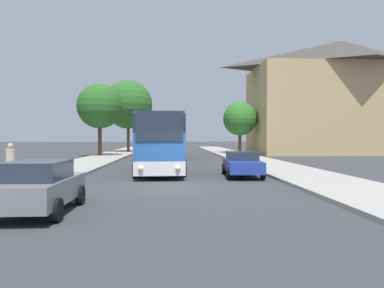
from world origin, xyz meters
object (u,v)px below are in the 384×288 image
object	(u,v)px
parked_car_left_curb	(39,186)
pedestrian_walking_back	(11,164)
bus_front	(160,142)
tree_left_far	(100,106)
bus_middle	(167,140)
tree_left_near	(128,105)
parked_car_right_near	(242,163)
tree_right_near	(240,119)

from	to	relation	value
parked_car_left_curb	pedestrian_walking_back	bearing A→B (deg)	119.50
bus_front	tree_left_far	world-z (taller)	tree_left_far
pedestrian_walking_back	tree_left_far	size ratio (longest dim) A/B	0.23
bus_middle	tree_left_far	size ratio (longest dim) A/B	1.50
parked_car_left_curb	tree_left_near	xyz separation A→B (m)	(-2.20, 39.85, 5.70)
bus_middle	parked_car_right_near	size ratio (longest dim) A/B	2.54
bus_middle	tree_left_near	xyz separation A→B (m)	(-5.40, 12.16, 4.63)
bus_middle	pedestrian_walking_back	xyz separation A→B (m)	(-6.14, -22.57, -0.81)
parked_car_right_near	tree_right_near	bearing A→B (deg)	-96.83
pedestrian_walking_back	tree_left_far	world-z (taller)	tree_left_far
parked_car_left_curb	tree_left_near	size ratio (longest dim) A/B	0.41
tree_left_near	tree_left_far	size ratio (longest dim) A/B	1.24
parked_car_left_curb	bus_front	bearing A→B (deg)	75.89
bus_front	tree_left_near	xyz separation A→B (m)	(-5.18, 27.66, 4.65)
parked_car_left_curb	pedestrian_walking_back	world-z (taller)	pedestrian_walking_back
bus_front	tree_left_near	distance (m)	28.52
bus_front	parked_car_left_curb	bearing A→B (deg)	-105.59
tree_left_near	tree_right_near	size ratio (longest dim) A/B	1.52
parked_car_left_curb	parked_car_right_near	distance (m)	12.01
bus_front	bus_middle	world-z (taller)	bus_middle
pedestrian_walking_back	tree_right_near	world-z (taller)	tree_right_near
bus_front	parked_car_left_curb	xyz separation A→B (m)	(-2.98, -12.19, -1.05)
pedestrian_walking_back	tree_left_near	bearing A→B (deg)	-143.06
parked_car_right_near	parked_car_left_curb	bearing A→B (deg)	54.26
bus_middle	pedestrian_walking_back	distance (m)	23.40
tree_left_far	bus_front	bearing A→B (deg)	-68.34
bus_front	pedestrian_walking_back	distance (m)	9.26
bus_front	tree_left_near	size ratio (longest dim) A/B	1.08
parked_car_right_near	tree_left_far	xyz separation A→B (m)	(-11.60, 20.59, 4.73)
parked_car_left_curb	tree_left_near	distance (m)	40.31
pedestrian_walking_back	tree_right_near	distance (m)	33.21
pedestrian_walking_back	tree_right_near	bearing A→B (deg)	-168.65
parked_car_left_curb	parked_car_right_near	bearing A→B (deg)	50.77
bus_middle	parked_car_right_near	bearing A→B (deg)	-76.34
bus_middle	parked_car_right_near	world-z (taller)	bus_middle
tree_right_near	bus_middle	bearing A→B (deg)	-141.69
tree_left_near	bus_middle	bearing A→B (deg)	-66.06
parked_car_left_curb	tree_left_far	distance (m)	30.58
parked_car_right_near	pedestrian_walking_back	size ratio (longest dim) A/B	2.61
parked_car_right_near	tree_left_near	world-z (taller)	tree_left_near
bus_front	parked_car_right_near	bearing A→B (deg)	-33.84
bus_front	parked_car_right_near	size ratio (longest dim) A/B	2.26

